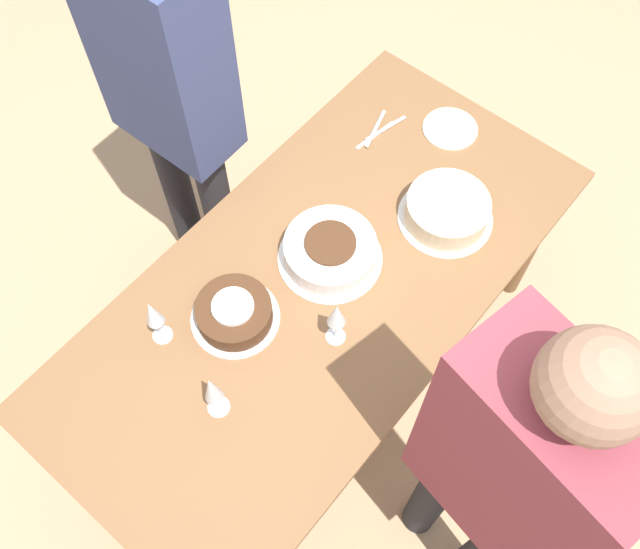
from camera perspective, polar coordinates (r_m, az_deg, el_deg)
ground_plane at (r=2.82m, az=0.00°, el=-7.99°), size 12.00×12.00×0.00m
dining_table at (r=2.21m, az=0.00°, el=-1.95°), size 1.77×0.86×0.77m
cake_center_white at (r=2.12m, az=0.82°, el=1.89°), size 0.32×0.32×0.10m
cake_front_chocolate at (r=2.05m, az=-6.88°, el=-3.06°), size 0.26×0.26×0.08m
cake_back_decorated at (r=2.23m, az=10.12°, el=5.07°), size 0.30×0.30×0.09m
wine_glass_near at (r=1.97m, az=-13.22°, el=-3.13°), size 0.06×0.06×0.20m
wine_glass_far at (r=1.85m, az=-8.62°, el=-9.12°), size 0.06×0.06×0.21m
wine_glass_extra at (r=1.92m, az=1.33°, el=-3.33°), size 0.06×0.06×0.20m
dessert_plate_left at (r=2.48m, az=10.37°, el=11.40°), size 0.19×0.19×0.01m
fork_pile at (r=2.45m, az=4.73°, el=11.40°), size 0.21×0.08×0.01m
person_cutting at (r=2.26m, az=-12.06°, el=14.47°), size 0.23×0.41×1.70m
person_watching at (r=1.70m, az=14.69°, el=-15.20°), size 0.29×0.44×1.70m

